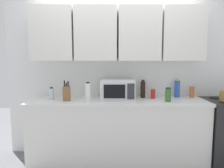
{
  "coord_description": "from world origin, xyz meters",
  "views": [
    {
      "loc": [
        -0.08,
        -3.21,
        1.47
      ],
      "look_at": [
        -0.06,
        -0.25,
        1.12
      ],
      "focal_mm": 33.68,
      "sensor_mm": 36.0,
      "label": 1
    }
  ],
  "objects_px": {
    "knife_block": "(66,93)",
    "bottle_white_jar": "(87,93)",
    "bottle_blue_cleaner": "(176,89)",
    "bottle_green_oil": "(167,95)",
    "bottle_red_sauce": "(152,93)",
    "bottle_soy_dark": "(142,89)",
    "bottle_clear_tall": "(51,94)",
    "microwave": "(117,90)",
    "bottle_spice_jar": "(191,91)"
  },
  "relations": [
    {
      "from": "bottle_spice_jar",
      "to": "bottle_white_jar",
      "type": "xyz_separation_m",
      "value": [
        -1.52,
        -0.38,
        0.04
      ]
    },
    {
      "from": "knife_block",
      "to": "bottle_red_sauce",
      "type": "distance_m",
      "value": 1.24
    },
    {
      "from": "knife_block",
      "to": "bottle_blue_cleaner",
      "type": "height_order",
      "value": "knife_block"
    },
    {
      "from": "bottle_clear_tall",
      "to": "bottle_white_jar",
      "type": "relative_size",
      "value": 0.65
    },
    {
      "from": "bottle_clear_tall",
      "to": "bottle_red_sauce",
      "type": "bearing_deg",
      "value": 3.38
    },
    {
      "from": "knife_block",
      "to": "bottle_red_sauce",
      "type": "bearing_deg",
      "value": 7.51
    },
    {
      "from": "bottle_white_jar",
      "to": "bottle_soy_dark",
      "type": "distance_m",
      "value": 0.86
    },
    {
      "from": "bottle_clear_tall",
      "to": "bottle_red_sauce",
      "type": "height_order",
      "value": "bottle_clear_tall"
    },
    {
      "from": "microwave",
      "to": "knife_block",
      "type": "xyz_separation_m",
      "value": [
        -0.71,
        -0.1,
        -0.04
      ]
    },
    {
      "from": "bottle_spice_jar",
      "to": "bottle_red_sauce",
      "type": "distance_m",
      "value": 0.62
    },
    {
      "from": "knife_block",
      "to": "bottle_red_sauce",
      "type": "height_order",
      "value": "knife_block"
    },
    {
      "from": "bottle_green_oil",
      "to": "bottle_soy_dark",
      "type": "xyz_separation_m",
      "value": [
        -0.3,
        0.3,
        0.03
      ]
    },
    {
      "from": "microwave",
      "to": "bottle_green_oil",
      "type": "bearing_deg",
      "value": -14.23
    },
    {
      "from": "knife_block",
      "to": "bottle_soy_dark",
      "type": "height_order",
      "value": "knife_block"
    },
    {
      "from": "bottle_green_oil",
      "to": "bottle_blue_cleaner",
      "type": "bearing_deg",
      "value": 56.44
    },
    {
      "from": "knife_block",
      "to": "bottle_red_sauce",
      "type": "relative_size",
      "value": 1.84
    },
    {
      "from": "knife_block",
      "to": "bottle_spice_jar",
      "type": "bearing_deg",
      "value": 8.02
    },
    {
      "from": "microwave",
      "to": "knife_block",
      "type": "bearing_deg",
      "value": -171.67
    },
    {
      "from": "knife_block",
      "to": "bottle_blue_cleaner",
      "type": "distance_m",
      "value": 1.63
    },
    {
      "from": "bottle_red_sauce",
      "to": "bottle_soy_dark",
      "type": "xyz_separation_m",
      "value": [
        -0.14,
        0.07,
        0.05
      ]
    },
    {
      "from": "knife_block",
      "to": "bottle_clear_tall",
      "type": "height_order",
      "value": "knife_block"
    },
    {
      "from": "knife_block",
      "to": "bottle_clear_tall",
      "type": "relative_size",
      "value": 1.6
    },
    {
      "from": "bottle_spice_jar",
      "to": "bottle_clear_tall",
      "type": "xyz_separation_m",
      "value": [
        -2.06,
        -0.18,
        -0.01
      ]
    },
    {
      "from": "knife_block",
      "to": "bottle_green_oil",
      "type": "height_order",
      "value": "knife_block"
    },
    {
      "from": "bottle_spice_jar",
      "to": "bottle_clear_tall",
      "type": "height_order",
      "value": "bottle_spice_jar"
    },
    {
      "from": "bottle_blue_cleaner",
      "to": "bottle_clear_tall",
      "type": "relative_size",
      "value": 1.52
    },
    {
      "from": "bottle_green_oil",
      "to": "bottle_red_sauce",
      "type": "bearing_deg",
      "value": 124.94
    },
    {
      "from": "bottle_soy_dark",
      "to": "microwave",
      "type": "bearing_deg",
      "value": -161.57
    },
    {
      "from": "microwave",
      "to": "knife_block",
      "type": "height_order",
      "value": "knife_block"
    },
    {
      "from": "bottle_white_jar",
      "to": "bottle_soy_dark",
      "type": "height_order",
      "value": "bottle_white_jar"
    },
    {
      "from": "knife_block",
      "to": "bottle_green_oil",
      "type": "distance_m",
      "value": 1.39
    },
    {
      "from": "microwave",
      "to": "bottle_clear_tall",
      "type": "bearing_deg",
      "value": -178.28
    },
    {
      "from": "bottle_clear_tall",
      "to": "bottle_green_oil",
      "type": "height_order",
      "value": "bottle_green_oil"
    },
    {
      "from": "bottle_spice_jar",
      "to": "bottle_red_sauce",
      "type": "xyz_separation_m",
      "value": [
        -0.61,
        -0.1,
        -0.02
      ]
    },
    {
      "from": "microwave",
      "to": "bottle_blue_cleaner",
      "type": "height_order",
      "value": "microwave"
    },
    {
      "from": "bottle_red_sauce",
      "to": "bottle_white_jar",
      "type": "relative_size",
      "value": 0.57
    },
    {
      "from": "bottle_clear_tall",
      "to": "bottle_spice_jar",
      "type": "bearing_deg",
      "value": 5.06
    },
    {
      "from": "bottle_spice_jar",
      "to": "bottle_red_sauce",
      "type": "bearing_deg",
      "value": -170.96
    },
    {
      "from": "knife_block",
      "to": "bottle_white_jar",
      "type": "bearing_deg",
      "value": -21.81
    },
    {
      "from": "knife_block",
      "to": "bottle_blue_cleaner",
      "type": "relative_size",
      "value": 1.06
    },
    {
      "from": "bottle_blue_cleaner",
      "to": "bottle_soy_dark",
      "type": "distance_m",
      "value": 0.52
    },
    {
      "from": "bottle_blue_cleaner",
      "to": "bottle_clear_tall",
      "type": "height_order",
      "value": "bottle_blue_cleaner"
    },
    {
      "from": "knife_block",
      "to": "bottle_white_jar",
      "type": "relative_size",
      "value": 1.04
    },
    {
      "from": "bottle_blue_cleaner",
      "to": "bottle_green_oil",
      "type": "xyz_separation_m",
      "value": [
        -0.23,
        -0.34,
        -0.04
      ]
    },
    {
      "from": "bottle_clear_tall",
      "to": "bottle_red_sauce",
      "type": "relative_size",
      "value": 1.15
    },
    {
      "from": "bottle_blue_cleaner",
      "to": "bottle_red_sauce",
      "type": "bearing_deg",
      "value": -163.92
    },
    {
      "from": "microwave",
      "to": "bottle_blue_cleaner",
      "type": "relative_size",
      "value": 1.79
    },
    {
      "from": "bottle_blue_cleaner",
      "to": "bottle_red_sauce",
      "type": "relative_size",
      "value": 1.74
    },
    {
      "from": "bottle_red_sauce",
      "to": "knife_block",
      "type": "bearing_deg",
      "value": -172.49
    },
    {
      "from": "knife_block",
      "to": "bottle_blue_cleaner",
      "type": "bearing_deg",
      "value": 9.61
    }
  ]
}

